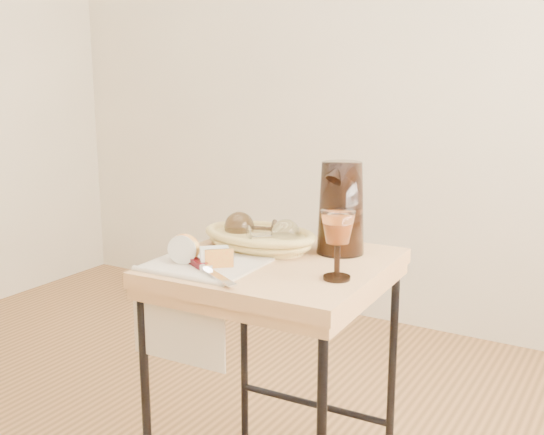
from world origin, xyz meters
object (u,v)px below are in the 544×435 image
Objects in this scene: pitcher at (341,208)px; wine_goblet at (337,245)px; goblet_lying_a at (254,228)px; table_knife at (208,268)px; side_table at (276,384)px; goblet_lying_b at (270,234)px; tea_towel at (206,264)px; apple_half at (185,248)px; bread_basket at (260,240)px.

pitcher is 1.70× the size of wine_goblet.
table_knife is at bearing 84.52° from goblet_lying_a.
side_table is at bearing -119.72° from pitcher.
goblet_lying_b is at bearing 154.37° from wine_goblet.
pitcher is (0.25, 0.29, 0.12)m from tea_towel.
apple_half is 0.32× the size of table_knife.
table_knife is (0.02, -0.27, -0.01)m from bread_basket.
pitcher reaches higher than wine_goblet.
tea_towel is 0.94× the size of pitcher.
apple_half is (-0.09, -0.23, 0.02)m from bread_basket.
tea_towel is 3.35× the size of apple_half.
bread_basket reaches higher than side_table.
side_table is at bearing 42.94° from tea_towel.
goblet_lying_a is at bearing -157.07° from pitcher.
tea_towel is (-0.13, -0.13, 0.36)m from side_table.
side_table is at bearing -34.77° from bread_basket.
table_knife is at bearing -111.92° from side_table.
pitcher is at bearing 90.15° from table_knife.
tea_towel is 1.59× the size of wine_goblet.
bread_basket is 0.05m from goblet_lying_b.
bread_basket is 3.69× the size of apple_half.
goblet_lying_b is 0.26m from table_knife.
pitcher reaches higher than bread_basket.
side_table is 0.43m from table_knife.
pitcher is 0.42m from table_knife.
bread_basket is 1.20× the size of table_knife.
goblet_lying_b reaches higher than bread_basket.
goblet_lying_b is at bearing 132.48° from side_table.
bread_basket is at bearing 50.74° from apple_half.
apple_half is at bearing 61.60° from goblet_lying_a.
apple_half is (-0.06, -0.24, -0.01)m from goblet_lying_a.
goblet_lying_b is at bearing -142.56° from pitcher.
bread_basket is at bearing 139.37° from goblet_lying_a.
side_table is at bearing 161.75° from wine_goblet.
pitcher is at bearing 27.42° from apple_half.
table_knife is (-0.08, -0.20, 0.38)m from side_table.
table_knife is at bearing -83.61° from bread_basket.
bread_basket is (-0.10, 0.07, 0.39)m from side_table.
side_table is 2.85× the size of table_knife.
goblet_lying_b is (-0.05, 0.06, 0.41)m from side_table.
wine_goblet is at bearing 8.43° from tea_towel.
pitcher is (0.17, 0.10, 0.07)m from goblet_lying_b.
apple_half is (-0.30, -0.31, -0.08)m from pitcher.
goblet_lying_a reaches higher than tea_towel.
side_table is 0.42m from goblet_lying_b.
goblet_lying_b is at bearing -18.88° from bread_basket.
pitcher reaches higher than apple_half.
pitcher is at bearing -178.76° from goblet_lying_a.
table_knife is (0.04, -0.29, -0.04)m from goblet_lying_a.
side_table is at bearing 21.68° from apple_half.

